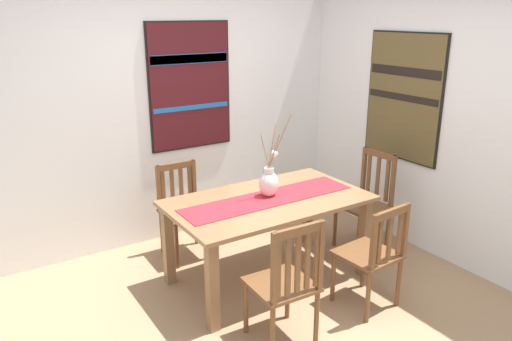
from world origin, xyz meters
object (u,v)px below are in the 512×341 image
chair_1 (373,254)px  painting_on_side_wall (404,97)px  painting_on_back_wall (190,86)px  centerpiece_vase (269,181)px  chair_0 (287,281)px  chair_2 (183,208)px  chair_3 (367,200)px  dining_table (268,211)px

chair_1 → painting_on_side_wall: bearing=35.5°
painting_on_back_wall → painting_on_side_wall: size_ratio=1.02×
centerpiece_vase → chair_0: (-0.44, -0.85, -0.39)m
chair_2 → chair_3: size_ratio=0.92×
centerpiece_vase → chair_0: bearing=-117.1°
chair_0 → chair_1: (0.83, 0.01, -0.03)m
chair_0 → chair_2: (-0.01, 1.63, -0.03)m
chair_0 → painting_on_back_wall: (0.32, 2.07, 1.04)m
chair_0 → chair_1: bearing=0.4°
chair_3 → painting_on_back_wall: size_ratio=0.77×
chair_0 → chair_3: bearing=27.1°
dining_table → chair_1: size_ratio=1.89×
chair_1 → painting_on_back_wall: (-0.51, 2.07, 1.08)m
chair_1 → chair_3: (0.73, 0.79, 0.02)m
painting_on_side_wall → chair_3: bearing=-176.5°
chair_3 → dining_table: bearing=179.7°
dining_table → chair_2: chair_2 is taller
dining_table → chair_0: 0.91m
painting_on_side_wall → painting_on_back_wall: bearing=143.0°
chair_0 → dining_table: bearing=63.8°
chair_0 → chair_3: (1.56, 0.80, -0.01)m
chair_1 → painting_on_side_wall: painting_on_side_wall is taller
chair_0 → painting_on_side_wall: size_ratio=0.78×
centerpiece_vase → chair_1: bearing=-64.9°
chair_2 → chair_3: (1.57, -0.83, 0.02)m
dining_table → painting_on_back_wall: painting_on_back_wall is taller
centerpiece_vase → chair_1: centerpiece_vase is taller
chair_1 → chair_3: chair_3 is taller
centerpiece_vase → painting_on_back_wall: painting_on_back_wall is taller
chair_0 → chair_2: 1.63m
chair_2 → chair_1: bearing=-62.6°
chair_3 → painting_on_back_wall: bearing=134.3°
dining_table → painting_on_side_wall: 1.78m
centerpiece_vase → dining_table: bearing=-130.0°
chair_1 → painting_on_back_wall: 2.39m
chair_0 → painting_on_side_wall: 2.35m
painting_on_side_wall → chair_2: bearing=158.0°
centerpiece_vase → chair_2: size_ratio=0.79×
dining_table → chair_3: chair_3 is taller
chair_2 → painting_on_back_wall: 1.20m
centerpiece_vase → chair_0: centerpiece_vase is taller
centerpiece_vase → chair_3: 1.20m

